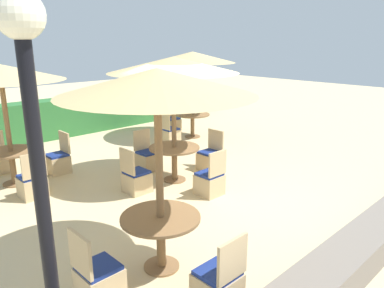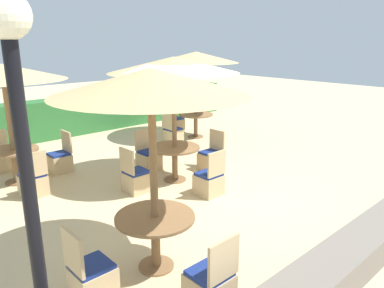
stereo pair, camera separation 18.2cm
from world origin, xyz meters
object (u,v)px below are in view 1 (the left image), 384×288
object	(u,v)px
patio_chair_back_left_east	(58,162)
round_table_back_left	(12,158)
parasol_back_left	(0,73)
parasol_front_left	(157,83)
patio_chair_back_left_south	(32,184)
patio_chair_center_north	(147,159)
patio_chair_front_left_south	(218,286)
patio_chair_back_right_north	(172,123)
patio_chair_back_right_west	(170,134)
patio_chair_center_west	(136,180)
parasol_back_right	(193,58)
patio_chair_center_south	(210,182)
round_table_front_left	(161,228)
patio_chair_center_east	(210,159)
round_table_center	(174,154)
parasol_center	(173,65)
lamp_post	(33,123)
round_table_back_right	(192,119)
patio_chair_front_left_west	(98,280)

from	to	relation	value
patio_chair_back_left_east	round_table_back_left	bearing A→B (deg)	91.57
parasol_back_left	parasol_front_left	size ratio (longest dim) A/B	0.94
patio_chair_back_left_south	patio_chair_center_north	size ratio (longest dim) A/B	1.00
patio_chair_front_left_south	patio_chair_back_right_north	xyz separation A→B (m)	(5.22, 6.79, 0.00)
patio_chair_back_left_south	patio_chair_back_right_west	size ratio (longest dim) A/B	1.00
patio_chair_center_west	parasol_back_right	size ratio (longest dim) A/B	0.36
patio_chair_back_right_north	parasol_front_left	bearing A→B (deg)	47.83
patio_chair_center_north	patio_chair_back_right_north	distance (m)	3.84
patio_chair_back_left_south	patio_chair_center_north	bearing A→B (deg)	-6.09
patio_chair_back_left_east	patio_chair_front_left_south	distance (m)	5.60
patio_chair_back_left_south	patio_chair_center_south	bearing A→B (deg)	-42.07
round_table_front_left	parasol_back_left	bearing A→B (deg)	93.98
patio_chair_center_north	patio_chair_center_east	size ratio (longest dim) A/B	1.00
round_table_front_left	round_table_center	xyz separation A→B (m)	(2.27, 2.29, 0.01)
parasol_center	round_table_center	size ratio (longest dim) A/B	2.47
lamp_post	patio_chair_center_west	distance (m)	4.68
patio_chair_center_west	patio_chair_back_right_west	distance (m)	3.71
parasol_front_left	round_table_front_left	bearing A→B (deg)	45.00
lamp_post	patio_chair_front_left_south	world-z (taller)	lamp_post
lamp_post	patio_chair_center_north	xyz separation A→B (m)	(3.99, 3.85, -2.09)
parasol_front_left	round_table_back_right	world-z (taller)	parasol_front_left
patio_chair_front_left_south	patio_chair_back_right_west	distance (m)	7.06
parasol_center	patio_chair_center_east	size ratio (longest dim) A/B	2.87
patio_chair_back_left_east	patio_chair_center_east	xyz separation A→B (m)	(2.64, -2.29, 0.00)
patio_chair_back_left_south	lamp_post	bearing A→B (deg)	-108.83
patio_chair_back_left_south	patio_chair_center_east	world-z (taller)	same
patio_chair_front_left_west	round_table_center	distance (m)	3.95
parasol_back_left	round_table_center	size ratio (longest dim) A/B	2.32
patio_chair_front_left_west	parasol_back_right	size ratio (longest dim) A/B	0.36
patio_chair_center_east	patio_chair_back_right_north	bearing A→B (deg)	-28.11
patio_chair_center_north	round_table_back_right	bearing A→B (deg)	-153.48
parasol_front_left	patio_chair_center_west	size ratio (longest dim) A/B	2.85
patio_chair_back_left_east	patio_chair_back_right_north	distance (m)	4.69
patio_chair_back_left_south	patio_chair_center_west	world-z (taller)	same
patio_chair_center_south	round_table_center	bearing A→B (deg)	89.25
round_table_back_left	round_table_center	bearing A→B (deg)	-40.45
lamp_post	round_table_center	size ratio (longest dim) A/B	3.08
round_table_front_left	patio_chair_back_right_north	distance (m)	7.76
parasol_back_left	patio_chair_center_north	distance (m)	3.54
patio_chair_front_left_south	patio_chair_center_east	xyz separation A→B (m)	(3.34, 3.27, 0.00)
round_table_back_left	parasol_back_right	distance (m)	5.78
patio_chair_front_left_west	round_table_back_right	world-z (taller)	patio_chair_front_left_west
round_table_center	patio_chair_center_north	bearing A→B (deg)	89.46
patio_chair_back_right_north	patio_chair_center_south	bearing A→B (deg)	56.86
patio_chair_front_left_west	patio_chair_back_right_west	world-z (taller)	same
round_table_back_left	patio_chair_back_left_south	size ratio (longest dim) A/B	1.10
patio_chair_front_left_south	parasol_back_right	world-z (taller)	parasol_back_right
round_table_center	patio_chair_back_right_north	xyz separation A→B (m)	(2.94, 3.46, -0.34)
patio_chair_back_right_west	patio_chair_back_left_south	bearing A→B (deg)	-75.99
patio_chair_back_left_east	parasol_center	bearing A→B (deg)	-144.55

